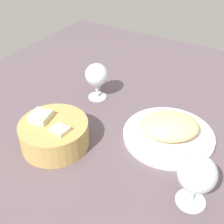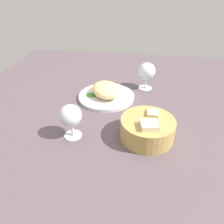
{
  "view_description": "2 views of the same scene",
  "coord_description": "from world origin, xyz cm",
  "px_view_note": "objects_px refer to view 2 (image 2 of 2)",
  "views": [
    {
      "loc": [
        -24.06,
        53.37,
        52.55
      ],
      "look_at": [
        9.78,
        -2.38,
        4.49
      ],
      "focal_mm": 46.64,
      "sensor_mm": 36.0,
      "label": 1
    },
    {
      "loc": [
        71.84,
        9.08,
        44.98
      ],
      "look_at": [
        12.4,
        -0.15,
        5.05
      ],
      "focal_mm": 32.7,
      "sensor_mm": 36.0,
      "label": 2
    }
  ],
  "objects_px": {
    "bread_basket": "(147,128)",
    "wine_glass_near": "(71,117)",
    "wine_glass_far": "(147,72)",
    "plate": "(106,96)"
  },
  "relations": [
    {
      "from": "wine_glass_far",
      "to": "bread_basket",
      "type": "bearing_deg",
      "value": 1.76
    },
    {
      "from": "plate",
      "to": "wine_glass_near",
      "type": "height_order",
      "value": "wine_glass_near"
    },
    {
      "from": "plate",
      "to": "wine_glass_far",
      "type": "bearing_deg",
      "value": 125.56
    },
    {
      "from": "bread_basket",
      "to": "wine_glass_far",
      "type": "distance_m",
      "value": 0.37
    },
    {
      "from": "plate",
      "to": "bread_basket",
      "type": "bearing_deg",
      "value": 36.41
    },
    {
      "from": "plate",
      "to": "wine_glass_near",
      "type": "bearing_deg",
      "value": -13.42
    },
    {
      "from": "plate",
      "to": "bread_basket",
      "type": "relative_size",
      "value": 1.39
    },
    {
      "from": "bread_basket",
      "to": "wine_glass_near",
      "type": "relative_size",
      "value": 1.47
    },
    {
      "from": "wine_glass_near",
      "to": "wine_glass_far",
      "type": "xyz_separation_m",
      "value": [
        -0.4,
        0.23,
        0.0
      ]
    },
    {
      "from": "bread_basket",
      "to": "wine_glass_far",
      "type": "relative_size",
      "value": 1.39
    }
  ]
}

